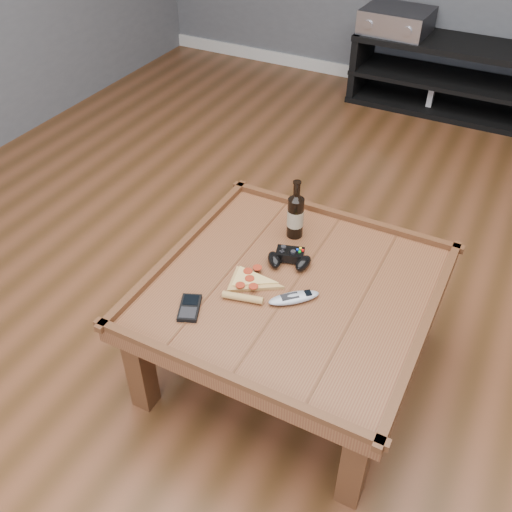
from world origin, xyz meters
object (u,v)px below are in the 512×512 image
at_px(smartphone, 190,308).
at_px(game_console, 431,97).
at_px(coffee_table, 292,297).
at_px(media_console, 450,77).
at_px(remote_control, 294,298).
at_px(av_receiver, 396,20).
at_px(beer_bottle, 295,214).
at_px(game_controller, 289,258).
at_px(pizza_slice, 249,283).

xyz_separation_m(smartphone, game_console, (0.17, 2.99, -0.37)).
distance_m(coffee_table, media_console, 2.75).
distance_m(remote_control, game_console, 2.81).
xyz_separation_m(media_console, remote_control, (0.03, -2.82, 0.22)).
bearing_deg(av_receiver, smartphone, -84.20).
bearing_deg(beer_bottle, game_controller, -72.09).
bearing_deg(media_console, game_console, -158.47).
bearing_deg(av_receiver, pizza_slice, -81.44).
height_order(coffee_table, smartphone, coffee_table).
bearing_deg(av_receiver, coffee_table, -78.26).
xyz_separation_m(beer_bottle, remote_control, (0.16, -0.35, -0.09)).
bearing_deg(media_console, smartphone, -95.12).
bearing_deg(game_console, media_console, 16.45).
height_order(coffee_table, media_console, media_console).
bearing_deg(smartphone, pizza_slice, 36.28).
xyz_separation_m(coffee_table, media_console, (0.00, 2.75, -0.15)).
relative_size(coffee_table, remote_control, 5.79).
bearing_deg(game_controller, smartphone, -134.27).
height_order(media_console, smartphone, media_console).
relative_size(coffee_table, media_console, 0.74).
bearing_deg(media_console, av_receiver, -179.23).
height_order(media_console, pizza_slice, media_console).
distance_m(pizza_slice, remote_control, 0.18).
relative_size(media_console, game_console, 7.23).
bearing_deg(media_console, beer_bottle, -92.86).
relative_size(media_console, pizza_slice, 4.72).
relative_size(game_controller, smartphone, 1.25).
relative_size(game_controller, pizza_slice, 0.61).
height_order(coffee_table, game_console, coffee_table).
bearing_deg(remote_control, coffee_table, 163.70).
xyz_separation_m(media_console, smartphone, (-0.27, -3.03, 0.21)).
distance_m(coffee_table, beer_bottle, 0.35).
xyz_separation_m(coffee_table, remote_control, (0.03, -0.07, 0.07)).
distance_m(media_console, remote_control, 2.83).
xyz_separation_m(smartphone, av_receiver, (-0.18, 3.02, 0.12)).
relative_size(coffee_table, av_receiver, 2.14).
xyz_separation_m(coffee_table, av_receiver, (-0.45, 2.74, 0.19)).
bearing_deg(game_controller, coffee_table, -75.29).
distance_m(media_console, pizza_slice, 2.83).
distance_m(game_controller, remote_control, 0.21).
bearing_deg(game_controller, pizza_slice, -130.41).
xyz_separation_m(game_controller, smartphone, (-0.20, -0.39, -0.02)).
xyz_separation_m(media_console, av_receiver, (-0.45, -0.01, 0.34)).
bearing_deg(remote_control, pizza_slice, -132.27).
height_order(smartphone, av_receiver, av_receiver).
height_order(remote_control, av_receiver, av_receiver).
relative_size(coffee_table, game_console, 5.32).
relative_size(pizza_slice, smartphone, 2.04).
xyz_separation_m(beer_bottle, game_console, (0.02, 2.43, -0.46)).
xyz_separation_m(game_controller, game_console, (-0.03, 2.60, -0.39)).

